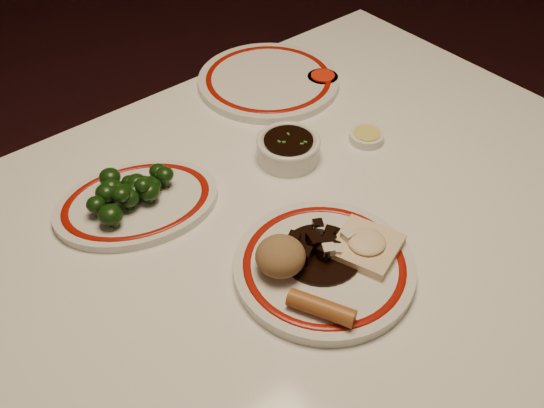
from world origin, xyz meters
The scene contains 12 objects.
dining_table centered at (0.00, 0.00, 0.66)m, with size 1.20×0.90×0.75m.
main_plate centered at (-0.06, -0.12, 0.76)m, with size 0.32×0.32×0.02m.
rice_mound centered at (-0.12, -0.08, 0.79)m, with size 0.07×0.07×0.05m, color olive.
spring_roll centered at (-0.13, -0.18, 0.78)m, with size 0.03×0.03×0.09m, color #A55D28.
fried_wonton centered at (0.01, -0.14, 0.78)m, with size 0.12×0.12×0.03m.
stirfry_heap centered at (-0.05, -0.10, 0.78)m, with size 0.12×0.12×0.03m.
broccoli_plate centered at (-0.20, 0.18, 0.76)m, with size 0.32×0.29×0.02m.
broccoli_pile centered at (-0.21, 0.18, 0.79)m, with size 0.15×0.11×0.05m.
soy_bowl centered at (0.07, 0.12, 0.77)m, with size 0.11×0.11×0.04m.
sweet_sour_dish centered at (0.29, 0.26, 0.76)m, with size 0.06×0.06×0.02m.
mustard_dish centered at (0.22, 0.06, 0.76)m, with size 0.06×0.06×0.02m.
far_plate centered at (0.20, 0.33, 0.76)m, with size 0.37×0.37×0.02m.
Camera 1 is at (-0.49, -0.52, 1.44)m, focal length 40.00 mm.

